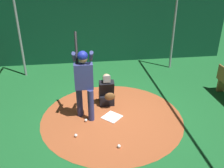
{
  "coord_description": "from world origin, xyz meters",
  "views": [
    {
      "loc": [
        5.22,
        -0.73,
        3.52
      ],
      "look_at": [
        0.0,
        0.0,
        0.95
      ],
      "focal_mm": 39.35,
      "sensor_mm": 36.0,
      "label": 1
    }
  ],
  "objects_px": {
    "batter": "(84,79)",
    "baseball_0": "(76,135)",
    "catcher": "(107,93)",
    "home_plate": "(112,117)",
    "baseball_1": "(119,146)",
    "baseball_2": "(86,120)"
  },
  "relations": [
    {
      "from": "batter",
      "to": "baseball_0",
      "type": "height_order",
      "value": "batter"
    },
    {
      "from": "catcher",
      "to": "baseball_0",
      "type": "distance_m",
      "value": 1.64
    },
    {
      "from": "batter",
      "to": "catcher",
      "type": "bearing_deg",
      "value": 133.69
    },
    {
      "from": "home_plate",
      "to": "baseball_0",
      "type": "xyz_separation_m",
      "value": [
        0.67,
        -0.92,
        0.03
      ]
    },
    {
      "from": "home_plate",
      "to": "baseball_1",
      "type": "xyz_separation_m",
      "value": [
        1.17,
        -0.01,
        0.03
      ]
    },
    {
      "from": "catcher",
      "to": "baseball_2",
      "type": "xyz_separation_m",
      "value": [
        0.79,
        -0.62,
        -0.32
      ]
    },
    {
      "from": "batter",
      "to": "baseball_2",
      "type": "bearing_deg",
      "value": -1.2
    },
    {
      "from": "baseball_2",
      "to": "batter",
      "type": "bearing_deg",
      "value": 178.8
    },
    {
      "from": "baseball_1",
      "to": "baseball_0",
      "type": "bearing_deg",
      "value": -118.71
    },
    {
      "from": "catcher",
      "to": "baseball_2",
      "type": "height_order",
      "value": "catcher"
    },
    {
      "from": "batter",
      "to": "baseball_1",
      "type": "bearing_deg",
      "value": 27.17
    },
    {
      "from": "baseball_1",
      "to": "baseball_2",
      "type": "xyz_separation_m",
      "value": [
        -1.07,
        -0.66,
        0.0
      ]
    },
    {
      "from": "home_plate",
      "to": "baseball_1",
      "type": "bearing_deg",
      "value": -0.69
    },
    {
      "from": "catcher",
      "to": "baseball_0",
      "type": "bearing_deg",
      "value": -32.69
    },
    {
      "from": "home_plate",
      "to": "baseball_1",
      "type": "distance_m",
      "value": 1.17
    },
    {
      "from": "baseball_0",
      "to": "baseball_1",
      "type": "relative_size",
      "value": 1.0
    },
    {
      "from": "batter",
      "to": "catcher",
      "type": "relative_size",
      "value": 2.3
    },
    {
      "from": "home_plate",
      "to": "baseball_0",
      "type": "relative_size",
      "value": 5.68
    },
    {
      "from": "baseball_2",
      "to": "baseball_0",
      "type": "bearing_deg",
      "value": -23.99
    },
    {
      "from": "baseball_1",
      "to": "baseball_2",
      "type": "relative_size",
      "value": 1.0
    },
    {
      "from": "batter",
      "to": "baseball_2",
      "type": "relative_size",
      "value": 28.65
    },
    {
      "from": "baseball_0",
      "to": "baseball_2",
      "type": "relative_size",
      "value": 1.0
    }
  ]
}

